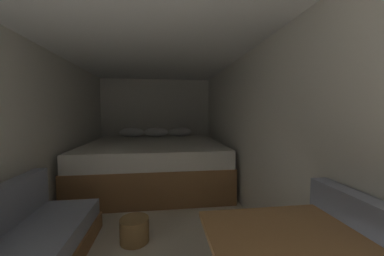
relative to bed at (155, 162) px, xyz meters
The scene contains 7 objects.
ground_plane 1.51m from the bed, 90.00° to the right, with size 7.09×7.09×0.00m, color beige.
wall_back 1.26m from the bed, 90.00° to the left, with size 2.45×0.05×1.97m, color silver.
wall_left 1.99m from the bed, 129.30° to the right, with size 0.05×5.09×1.97m, color silver.
wall_right 1.99m from the bed, 50.70° to the right, with size 0.05×5.09×1.97m, color silver.
ceiling_slab 2.19m from the bed, 90.00° to the right, with size 2.45×5.09×0.05m, color white.
bed is the anchor object (origin of this frame).
wicker_basket 1.72m from the bed, 94.37° to the right, with size 0.28×0.28×0.23m.
Camera 1 is at (0.16, -0.29, 1.24)m, focal length 20.03 mm.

